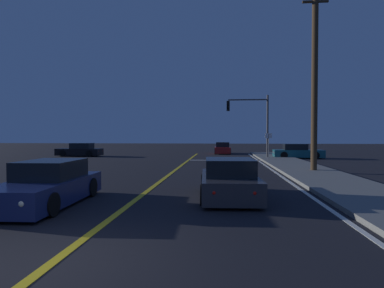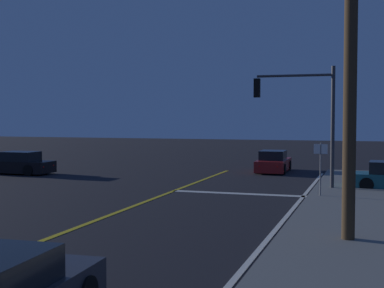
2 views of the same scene
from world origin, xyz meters
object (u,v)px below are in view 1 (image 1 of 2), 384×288
(car_following_oncoming_charcoal, at_px, (229,181))
(car_lead_oncoming_black, at_px, (80,150))
(utility_pole_right, at_px, (315,73))
(street_sign_corner, at_px, (268,142))
(traffic_signal_near_right, at_px, (253,117))
(car_mid_block_navy, at_px, (48,186))
(car_far_approaching_red, at_px, (222,149))
(car_side_waiting_teal, at_px, (297,152))

(car_following_oncoming_charcoal, height_order, car_lead_oncoming_black, same)
(car_following_oncoming_charcoal, xyz_separation_m, utility_pole_right, (4.97, 8.06, 5.08))
(car_following_oncoming_charcoal, height_order, street_sign_corner, street_sign_corner)
(traffic_signal_near_right, bearing_deg, car_following_oncoming_charcoal, 82.37)
(car_following_oncoming_charcoal, xyz_separation_m, car_lead_oncoming_black, (-14.55, 20.95, 0.00))
(car_mid_block_navy, height_order, car_far_approaching_red, same)
(car_mid_block_navy, bearing_deg, car_side_waiting_teal, -121.75)
(traffic_signal_near_right, bearing_deg, car_mid_block_navy, 68.50)
(car_following_oncoming_charcoal, distance_m, car_far_approaching_red, 26.76)
(car_following_oncoming_charcoal, height_order, traffic_signal_near_right, traffic_signal_near_right)
(street_sign_corner, bearing_deg, traffic_signal_near_right, 110.24)
(street_sign_corner, bearing_deg, car_side_waiting_teal, 49.92)
(car_following_oncoming_charcoal, relative_size, traffic_signal_near_right, 0.73)
(car_side_waiting_teal, bearing_deg, traffic_signal_near_right, -74.87)
(car_far_approaching_red, height_order, street_sign_corner, street_sign_corner)
(car_side_waiting_teal, xyz_separation_m, traffic_signal_near_right, (-4.20, -0.97, 3.24))
(car_far_approaching_red, bearing_deg, car_lead_oncoming_black, -159.00)
(car_side_waiting_teal, relative_size, utility_pole_right, 0.41)
(car_lead_oncoming_black, bearing_deg, utility_pole_right, -123.44)
(car_side_waiting_teal, height_order, car_lead_oncoming_black, same)
(car_lead_oncoming_black, bearing_deg, car_mid_block_navy, -158.14)
(car_mid_block_navy, height_order, street_sign_corner, street_sign_corner)
(traffic_signal_near_right, bearing_deg, car_lead_oncoming_black, -6.66)
(car_mid_block_navy, bearing_deg, car_far_approaching_red, -102.77)
(car_lead_oncoming_black, xyz_separation_m, car_mid_block_navy, (9.01, -22.48, 0.00))
(car_lead_oncoming_black, relative_size, utility_pole_right, 0.40)
(street_sign_corner, bearing_deg, car_lead_oncoming_black, 165.18)
(car_far_approaching_red, bearing_deg, car_mid_block_navy, -101.75)
(utility_pole_right, bearing_deg, car_following_oncoming_charcoal, -121.68)
(car_mid_block_navy, height_order, utility_pole_right, utility_pole_right)
(utility_pole_right, bearing_deg, street_sign_corner, 99.81)
(car_side_waiting_teal, bearing_deg, car_following_oncoming_charcoal, -16.50)
(car_lead_oncoming_black, distance_m, utility_pole_right, 23.94)
(car_far_approaching_red, bearing_deg, car_following_oncoming_charcoal, -90.66)
(car_far_approaching_red, xyz_separation_m, traffic_signal_near_right, (2.68, -7.80, 3.24))
(car_lead_oncoming_black, bearing_deg, car_side_waiting_teal, -92.76)
(car_lead_oncoming_black, height_order, car_mid_block_navy, same)
(utility_pole_right, distance_m, street_sign_corner, 9.18)
(car_mid_block_navy, xyz_separation_m, utility_pole_right, (10.50, 9.59, 5.08))
(car_following_oncoming_charcoal, height_order, car_mid_block_navy, same)
(car_lead_oncoming_black, xyz_separation_m, utility_pole_right, (19.52, -12.89, 5.08))
(car_side_waiting_teal, height_order, car_mid_block_navy, same)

